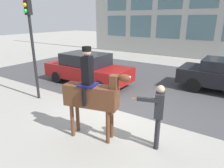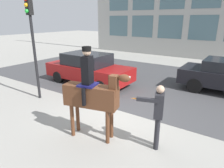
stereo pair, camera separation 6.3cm
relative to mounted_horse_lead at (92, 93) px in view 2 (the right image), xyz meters
The scene contains 6 objects.
ground_plane 1.94m from the mounted_horse_lead, 93.75° to the left, with size 80.00×80.00×0.00m, color #9E9B93.
road_surface 6.29m from the mounted_horse_lead, 90.85° to the left, with size 21.74×8.50×0.01m.
mounted_horse_lead is the anchor object (origin of this frame).
pedestrian_bystander 1.83m from the mounted_horse_lead, 17.50° to the left, with size 0.80×0.63×1.76m.
street_car_near_lane 5.22m from the mounted_horse_lead, 132.17° to the left, with size 4.69×1.92×1.60m.
traffic_light 4.26m from the mounted_horse_lead, 165.44° to the left, with size 0.24×0.29×4.16m.
Camera 2 is at (3.44, -5.31, 3.30)m, focal length 32.00 mm.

